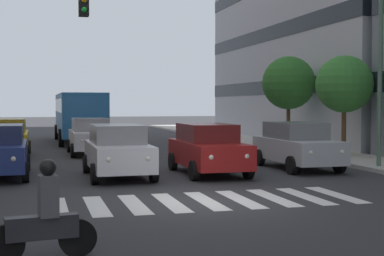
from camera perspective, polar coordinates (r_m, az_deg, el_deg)
name	(u,v)px	position (r m, az deg, el deg)	size (l,w,h in m)	color
ground_plane	(206,201)	(14.31, 1.40, -7.28)	(180.00, 180.00, 0.00)	#2D2D30
building_left_block_0	(337,10)	(39.53, 14.31, 11.31)	(9.93, 22.05, 17.08)	#ADB2BC
crosswalk_markings	(206,201)	(14.31, 1.40, -7.27)	(7.65, 2.80, 0.01)	silver
car_0	(297,145)	(21.38, 10.42, -1.69)	(2.02, 4.44, 1.72)	#B2B7BC
car_1	(208,148)	(19.51, 1.60, -2.05)	(2.02, 4.44, 1.72)	maroon
car_2	(118,150)	(18.86, -7.43, -2.22)	(2.02, 4.44, 1.72)	silver
car_row2_0	(7,137)	(27.06, -17.97, -0.90)	(2.02, 4.44, 1.72)	gold
car_row2_1	(90,136)	(27.44, -10.10, -0.77)	(2.02, 4.44, 1.72)	silver
bus_behind_traffic	(79,112)	(36.14, -11.21, 1.54)	(2.78, 10.50, 3.00)	#286BAD
motorcycle_with_rider	(44,219)	(9.19, -14.55, -8.78)	(1.70, 0.40, 1.57)	black
street_lamp_left	(370,52)	(21.56, 17.30, 7.25)	(2.68, 0.28, 6.70)	#4C6B56
street_tree_1	(344,84)	(25.96, 14.96, 4.24)	(2.51, 2.51, 4.38)	#513823
street_tree_2	(289,83)	(30.33, 9.62, 4.45)	(2.78, 2.78, 4.73)	#513823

